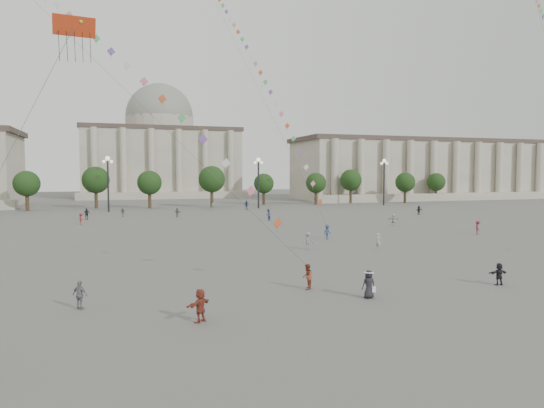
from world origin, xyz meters
name	(u,v)px	position (x,y,z in m)	size (l,w,h in m)	color
ground	(339,289)	(0.00, 0.00, 0.00)	(360.00, 360.00, 0.00)	#5A5755
hall_east	(431,170)	(75.00, 93.89, 8.43)	(84.00, 26.22, 17.20)	#9D9584
hall_central	(161,151)	(0.00, 129.22, 14.23)	(48.30, 34.30, 35.50)	#9D9584
tree_row	(182,182)	(0.00, 78.00, 5.39)	(137.12, 5.12, 8.00)	#332719
lamp_post_mid_west	(108,173)	(-15.00, 70.00, 7.35)	(2.00, 0.90, 10.65)	#262628
lamp_post_mid_east	(258,173)	(15.00, 70.00, 7.35)	(2.00, 0.90, 10.65)	#262628
lamp_post_far_east	(384,173)	(45.00, 70.00, 7.35)	(2.00, 0.90, 10.65)	#262628
person_crowd_0	(246,205)	(11.48, 66.62, 0.95)	(1.12, 0.47, 1.91)	navy
person_crowd_3	(499,274)	(10.73, -2.15, 0.74)	(1.38, 0.44, 1.48)	black
person_crowd_4	(213,206)	(4.86, 68.00, 0.75)	(1.39, 0.44, 1.50)	beige
person_crowd_6	(308,241)	(4.22, 15.66, 0.86)	(1.11, 0.64, 1.73)	slate
person_crowd_7	(394,220)	(23.82, 31.79, 0.86)	(1.59, 0.51, 1.71)	beige
person_crowd_8	(478,228)	(28.26, 20.14, 0.84)	(1.08, 0.62, 1.68)	maroon
person_crowd_9	(419,210)	(37.93, 46.16, 0.79)	(1.46, 0.46, 1.57)	black
person_crowd_12	(177,212)	(-3.75, 54.65, 0.80)	(1.49, 0.47, 1.60)	slate
person_crowd_13	(378,241)	(10.94, 13.90, 0.77)	(0.56, 0.37, 1.54)	#AFAFAB
person_crowd_16	(123,212)	(-12.56, 58.50, 0.74)	(0.87, 0.36, 1.49)	slate
person_crowd_17	(81,219)	(-18.47, 47.06, 0.81)	(1.05, 0.60, 1.63)	maroon
person_crowd_18	(87,214)	(-18.09, 54.48, 0.91)	(1.07, 0.44, 1.82)	black
person_crowd_19	(268,215)	(9.18, 44.57, 0.89)	(0.87, 0.68, 1.79)	navy
tourist_2	(200,305)	(-9.60, -4.05, 0.85)	(1.57, 0.50, 1.69)	maroon
tourist_3	(80,295)	(-15.51, 0.23, 0.80)	(0.94, 0.39, 1.60)	slate
kite_flyer_0	(307,277)	(-1.93, 0.64, 0.82)	(0.80, 0.62, 1.65)	brown
kite_flyer_1	(327,232)	(9.03, 21.75, 0.84)	(1.08, 0.62, 1.67)	navy
hat_person	(369,284)	(0.75, -2.52, 0.89)	(0.84, 0.60, 1.69)	black
dragon_kite	(73,41)	(-15.57, 1.08, 14.69)	(4.24, 1.84, 15.48)	red
kite_train_west	(70,22)	(-17.57, 25.28, 22.50)	(29.54, 45.58, 67.64)	#3F3F3F
kite_train_mid	(240,41)	(4.88, 44.96, 27.50)	(8.54, 43.78, 65.59)	#3F3F3F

